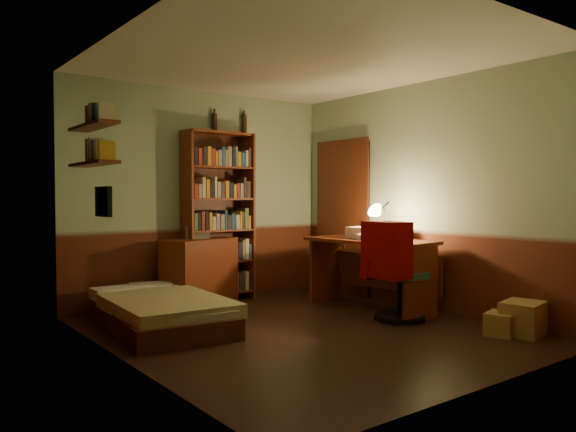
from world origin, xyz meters
TOP-DOWN VIEW (x-y plane):
  - floor at (0.00, 0.00)m, footprint 3.50×4.00m
  - ceiling at (0.00, 0.00)m, footprint 3.50×4.00m
  - wall_back at (0.00, 2.01)m, footprint 3.50×0.02m
  - wall_left at (-1.76, 0.00)m, footprint 0.02×4.00m
  - wall_right at (1.76, 0.00)m, footprint 0.02×4.00m
  - wall_front at (0.00, -2.01)m, footprint 3.50×0.02m
  - doorway at (1.72, 1.30)m, footprint 0.06×0.90m
  - door_trim at (1.69, 1.30)m, footprint 0.02×0.98m
  - bed at (-1.04, 0.97)m, footprint 1.15×1.88m
  - dresser at (-0.18, 1.76)m, footprint 0.98×0.69m
  - mini_stereo at (-0.16, 1.89)m, footprint 0.34×0.29m
  - bookshelf at (0.13, 1.85)m, footprint 0.91×0.34m
  - bottle_left at (0.14, 1.96)m, footprint 0.08×0.08m
  - bottle_right at (0.58, 1.96)m, footprint 0.08×0.08m
  - desk at (1.23, 0.33)m, footprint 0.79×1.57m
  - paper_stack at (1.55, 0.28)m, footprint 0.34×0.39m
  - desk_lamp at (1.50, 0.36)m, footprint 0.22×0.22m
  - office_chair at (1.09, -0.25)m, footprint 0.55×0.49m
  - red_jacket at (0.83, -0.07)m, footprint 0.36×0.53m
  - wall_shelf_lower at (-1.64, 1.10)m, footprint 0.20×0.90m
  - wall_shelf_upper at (-1.64, 1.10)m, footprint 0.20×0.90m
  - framed_picture at (-1.72, 0.60)m, footprint 0.04×0.32m
  - cardboard_box_a at (1.53, -1.37)m, footprint 0.48×0.41m
  - cardboard_box_b at (1.36, -1.25)m, footprint 0.36×0.32m

SIDE VIEW (x-z plane):
  - floor at x=0.00m, z-range -0.02..0.00m
  - cardboard_box_b at x=1.36m, z-range 0.00..0.21m
  - cardboard_box_a at x=1.53m, z-range 0.00..0.31m
  - bed at x=-1.04m, z-range 0.00..0.53m
  - dresser at x=-0.18m, z-range 0.00..0.79m
  - desk at x=1.23m, z-range 0.00..0.81m
  - office_chair at x=1.09m, z-range 0.00..1.05m
  - mini_stereo at x=-0.16m, z-range 0.79..0.95m
  - paper_stack at x=1.55m, z-range 0.81..0.94m
  - doorway at x=1.72m, z-range 0.00..2.00m
  - door_trim at x=1.69m, z-range -0.04..2.04m
  - bookshelf at x=0.13m, z-range 0.00..2.09m
  - desk_lamp at x=1.50m, z-range 0.81..1.46m
  - framed_picture at x=-1.72m, z-range 1.12..1.38m
  - wall_back at x=0.00m, z-range 0.00..2.60m
  - wall_left at x=-1.76m, z-range 0.00..2.60m
  - wall_right at x=1.76m, z-range 0.00..2.60m
  - wall_front at x=0.00m, z-range 0.00..2.60m
  - red_jacket at x=0.83m, z-range 1.05..1.63m
  - wall_shelf_lower at x=-1.64m, z-range 1.59..1.61m
  - wall_shelf_upper at x=-1.64m, z-range 1.94..1.96m
  - bottle_left at x=0.14m, z-range 2.09..2.33m
  - bottle_right at x=0.58m, z-range 2.09..2.35m
  - ceiling at x=0.00m, z-range 2.60..2.62m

